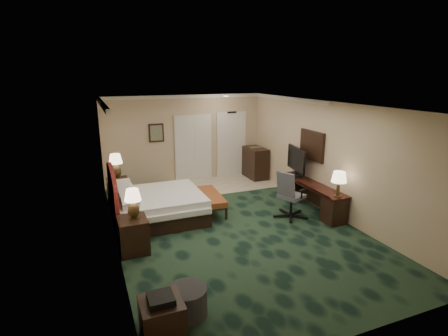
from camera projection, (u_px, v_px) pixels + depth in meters
name	position (u px, v px, depth m)	size (l,w,h in m)	color
floor	(232.00, 226.00, 7.88)	(5.00, 7.50, 0.00)	black
ceiling	(233.00, 105.00, 7.17)	(5.00, 7.50, 0.00)	white
wall_back	(185.00, 139.00, 10.88)	(5.00, 0.00, 2.70)	tan
wall_front	(356.00, 244.00, 4.17)	(5.00, 0.00, 2.70)	tan
wall_left	(112.00, 181.00, 6.63)	(0.00, 7.50, 2.70)	tan
wall_right	(328.00, 158.00, 8.42)	(0.00, 7.50, 2.70)	tan
crown_molding	(233.00, 107.00, 7.19)	(5.00, 7.50, 0.10)	white
tile_patch	(222.00, 184.00, 10.80)	(3.20, 1.70, 0.01)	beige
headboard	(113.00, 196.00, 7.71)	(0.12, 2.00, 1.40)	#511012
entry_door	(231.00, 145.00, 11.49)	(1.02, 0.06, 2.18)	white
closet_doors	(193.00, 148.00, 11.02)	(1.20, 0.06, 2.10)	silver
wall_art	(156.00, 133.00, 10.46)	(0.45, 0.06, 0.55)	slate
wall_mirror	(312.00, 145.00, 8.89)	(0.05, 0.95, 0.75)	white
bed	(160.00, 206.00, 8.19)	(1.96, 1.81, 0.62)	white
nightstand_near	(133.00, 235.00, 6.67)	(0.53, 0.61, 0.67)	black
nightstand_far	(118.00, 191.00, 9.19)	(0.53, 0.60, 0.66)	black
lamp_near	(133.00, 204.00, 6.51)	(0.31, 0.31, 0.59)	black
lamp_far	(116.00, 166.00, 9.07)	(0.35, 0.35, 0.66)	black
bed_bench	(210.00, 203.00, 8.62)	(0.48, 1.38, 0.47)	maroon
ottoman	(187.00, 301.00, 4.94)	(0.57, 0.57, 0.41)	#343434
side_table	(162.00, 321.00, 4.42)	(0.53, 0.53, 0.57)	black
desk	(310.00, 196.00, 8.78)	(0.50, 2.32, 0.67)	black
tv	(296.00, 162.00, 9.22)	(0.09, 1.02, 0.79)	black
desk_lamp	(339.00, 184.00, 7.69)	(0.34, 0.34, 0.59)	black
desk_chair	(292.00, 194.00, 8.21)	(0.68, 0.63, 1.16)	#51535A
minibar	(255.00, 163.00, 11.40)	(0.53, 0.95, 1.00)	black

